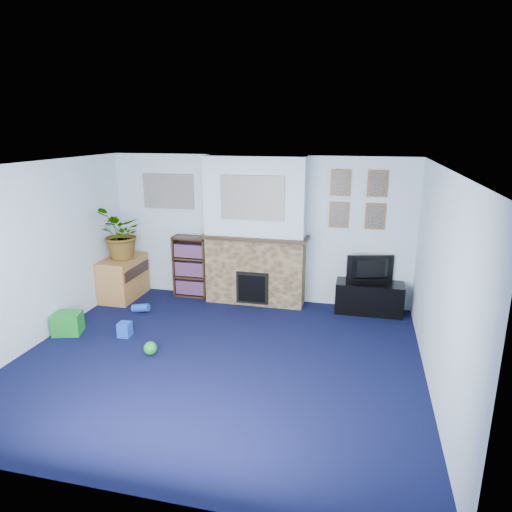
% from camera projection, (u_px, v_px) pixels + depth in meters
% --- Properties ---
extents(floor, '(5.00, 4.50, 0.01)m').
position_uv_depth(floor, '(218.00, 360.00, 5.72)').
color(floor, '#0D1135').
rests_on(floor, ground).
extents(ceiling, '(5.00, 4.50, 0.01)m').
position_uv_depth(ceiling, '(213.00, 166.00, 5.08)').
color(ceiling, white).
rests_on(ceiling, wall_back).
extents(wall_back, '(5.00, 0.04, 2.40)m').
position_uv_depth(wall_back, '(258.00, 229.00, 7.51)').
color(wall_back, silver).
rests_on(wall_back, ground).
extents(wall_front, '(5.00, 0.04, 2.40)m').
position_uv_depth(wall_front, '(117.00, 359.00, 3.29)').
color(wall_front, silver).
rests_on(wall_front, ground).
extents(wall_left, '(0.04, 4.50, 2.40)m').
position_uv_depth(wall_left, '(33.00, 256.00, 5.95)').
color(wall_left, silver).
rests_on(wall_left, ground).
extents(wall_right, '(0.04, 4.50, 2.40)m').
position_uv_depth(wall_right, '(439.00, 285.00, 4.84)').
color(wall_right, silver).
rests_on(wall_right, ground).
extents(chimney_breast, '(1.72, 0.50, 2.40)m').
position_uv_depth(chimney_breast, '(255.00, 233.00, 7.32)').
color(chimney_breast, brown).
rests_on(chimney_breast, ground).
extents(collage_main, '(1.00, 0.03, 0.68)m').
position_uv_depth(collage_main, '(252.00, 198.00, 6.96)').
color(collage_main, gray).
rests_on(collage_main, chimney_breast).
extents(collage_left, '(0.90, 0.03, 0.58)m').
position_uv_depth(collage_left, '(169.00, 191.00, 7.68)').
color(collage_left, gray).
rests_on(collage_left, wall_back).
extents(portrait_tl, '(0.30, 0.03, 0.40)m').
position_uv_depth(portrait_tl, '(340.00, 183.00, 6.98)').
color(portrait_tl, brown).
rests_on(portrait_tl, wall_back).
extents(portrait_tr, '(0.30, 0.03, 0.40)m').
position_uv_depth(portrait_tr, '(377.00, 184.00, 6.86)').
color(portrait_tr, brown).
rests_on(portrait_tr, wall_back).
extents(portrait_bl, '(0.30, 0.03, 0.40)m').
position_uv_depth(portrait_bl, '(339.00, 215.00, 7.12)').
color(portrait_bl, brown).
rests_on(portrait_bl, wall_back).
extents(portrait_br, '(0.30, 0.03, 0.40)m').
position_uv_depth(portrait_br, '(375.00, 216.00, 7.00)').
color(portrait_br, brown).
rests_on(portrait_br, wall_back).
extents(tv_stand, '(1.03, 0.44, 0.49)m').
position_uv_depth(tv_stand, '(369.00, 299.00, 7.16)').
color(tv_stand, black).
rests_on(tv_stand, ground).
extents(television, '(0.73, 0.27, 0.42)m').
position_uv_depth(television, '(371.00, 270.00, 7.05)').
color(television, black).
rests_on(television, tv_stand).
extents(bookshelf, '(0.58, 0.28, 1.05)m').
position_uv_depth(bookshelf, '(191.00, 268.00, 7.82)').
color(bookshelf, '#321E12').
rests_on(bookshelf, ground).
extents(sideboard, '(0.50, 0.90, 0.70)m').
position_uv_depth(sideboard, '(124.00, 278.00, 7.77)').
color(sideboard, '#BB7D3C').
rests_on(sideboard, ground).
extents(potted_plant, '(0.89, 0.95, 0.86)m').
position_uv_depth(potted_plant, '(121.00, 234.00, 7.50)').
color(potted_plant, '#26661E').
rests_on(potted_plant, sideboard).
extents(mantel_clock, '(0.09, 0.05, 0.13)m').
position_uv_depth(mantel_clock, '(252.00, 231.00, 7.28)').
color(mantel_clock, gold).
rests_on(mantel_clock, chimney_breast).
extents(mantel_candle, '(0.05, 0.05, 0.17)m').
position_uv_depth(mantel_candle, '(277.00, 232.00, 7.19)').
color(mantel_candle, '#B2BFC6').
rests_on(mantel_candle, chimney_breast).
extents(mantel_teddy, '(0.14, 0.14, 0.14)m').
position_uv_depth(mantel_teddy, '(225.00, 230.00, 7.38)').
color(mantel_teddy, gray).
rests_on(mantel_teddy, chimney_breast).
extents(mantel_can, '(0.05, 0.05, 0.11)m').
position_uv_depth(mantel_can, '(300.00, 234.00, 7.11)').
color(mantel_can, blue).
rests_on(mantel_can, chimney_breast).
extents(green_crate, '(0.45, 0.40, 0.30)m').
position_uv_depth(green_crate, '(68.00, 324.00, 6.43)').
color(green_crate, '#198C26').
rests_on(green_crate, ground).
extents(toy_ball, '(0.17, 0.17, 0.17)m').
position_uv_depth(toy_ball, '(150.00, 348.00, 5.84)').
color(toy_ball, '#198C26').
rests_on(toy_ball, ground).
extents(toy_block, '(0.17, 0.17, 0.20)m').
position_uv_depth(toy_block, '(125.00, 329.00, 6.35)').
color(toy_block, blue).
rests_on(toy_block, ground).
extents(toy_tube, '(0.29, 0.13, 0.17)m').
position_uv_depth(toy_tube, '(141.00, 308.00, 7.20)').
color(toy_tube, blue).
rests_on(toy_tube, ground).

